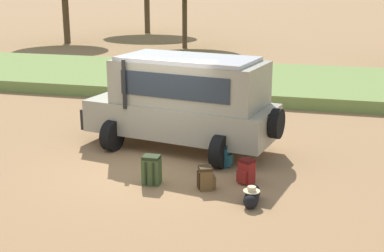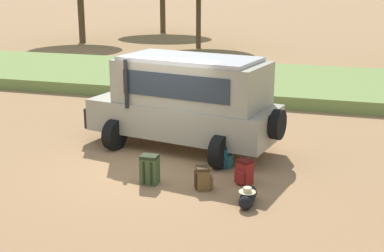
{
  "view_description": "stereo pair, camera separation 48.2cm",
  "coord_description": "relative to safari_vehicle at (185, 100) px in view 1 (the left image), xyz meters",
  "views": [
    {
      "loc": [
        3.98,
        -11.35,
        4.44
      ],
      "look_at": [
        0.89,
        0.36,
        1.0
      ],
      "focal_mm": 50.0,
      "sensor_mm": 36.0,
      "label": 1
    },
    {
      "loc": [
        4.45,
        -11.21,
        4.44
      ],
      "look_at": [
        0.89,
        0.36,
        1.0
      ],
      "focal_mm": 50.0,
      "sensor_mm": 36.0,
      "label": 2
    }
  ],
  "objects": [
    {
      "name": "backpack_outermost",
      "position": [
        1.97,
        -2.04,
        -1.03
      ],
      "size": [
        0.41,
        0.42,
        0.55
      ],
      "color": "maroon",
      "rests_on": "ground_plane"
    },
    {
      "name": "duffel_bag_low_black_case",
      "position": [
        2.26,
        -3.09,
        -1.14
      ],
      "size": [
        0.34,
        0.83,
        0.4
      ],
      "color": "black",
      "rests_on": "ground_plane"
    },
    {
      "name": "safari_vehicle",
      "position": [
        0.0,
        0.0,
        0.0
      ],
      "size": [
        5.48,
        3.31,
        2.44
      ],
      "color": "gray",
      "rests_on": "ground_plane"
    },
    {
      "name": "ground_plane",
      "position": [
        -0.35,
        -1.65,
        -1.29
      ],
      "size": [
        320.0,
        320.0,
        0.0
      ],
      "primitive_type": "plane",
      "color": "#9E754C"
    },
    {
      "name": "backpack_cluster_center",
      "position": [
        1.2,
        -2.61,
        -1.05
      ],
      "size": [
        0.43,
        0.4,
        0.51
      ],
      "color": "brown",
      "rests_on": "ground_plane"
    },
    {
      "name": "backpack_near_rear_wheel",
      "position": [
        1.26,
        -1.14,
        -1.03
      ],
      "size": [
        0.43,
        0.35,
        0.55
      ],
      "color": "#235B6B",
      "rests_on": "ground_plane"
    },
    {
      "name": "backpack_beside_front_wheel",
      "position": [
        -0.02,
        -2.62,
        -0.98
      ],
      "size": [
        0.39,
        0.41,
        0.65
      ],
      "color": "#42562D",
      "rests_on": "ground_plane"
    },
    {
      "name": "grass_bank",
      "position": [
        -0.35,
        8.47,
        -1.07
      ],
      "size": [
        120.0,
        7.0,
        0.44
      ],
      "color": "olive",
      "rests_on": "ground_plane"
    }
  ]
}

